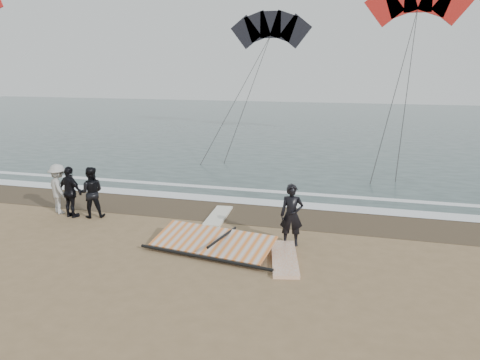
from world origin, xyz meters
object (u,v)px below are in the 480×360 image
object	(u,v)px
board_cream	(218,216)
sail_rig	(212,242)
man_main	(292,215)
board_white	(284,258)

from	to	relation	value
board_cream	sail_rig	xyz separation A→B (m)	(0.74, -2.86, 0.15)
man_main	board_white	size ratio (longest dim) A/B	0.76
board_white	board_cream	bearing A→B (deg)	120.90
board_cream	man_main	bearing A→B (deg)	-37.91
man_main	sail_rig	size ratio (longest dim) A/B	0.46
board_cream	board_white	bearing A→B (deg)	-51.24
man_main	sail_rig	xyz separation A→B (m)	(-2.20, -0.94, -0.75)
man_main	board_white	distance (m)	1.49
board_white	board_cream	world-z (taller)	board_white
man_main	board_cream	size ratio (longest dim) A/B	0.83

